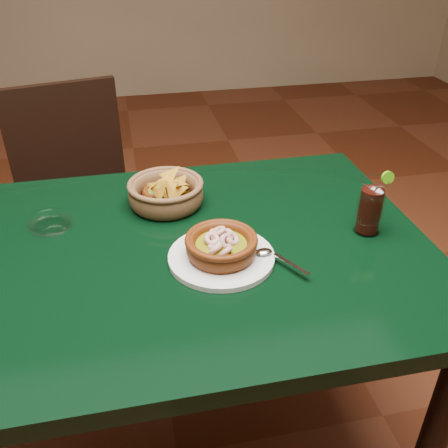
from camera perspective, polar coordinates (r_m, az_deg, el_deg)
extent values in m
cube|color=black|center=(1.11, -7.32, -3.76)|extent=(1.20, 0.80, 0.04)
cylinder|color=black|center=(1.71, 10.71, -5.17)|extent=(0.06, 0.06, 0.71)
cube|color=black|center=(1.81, -15.46, -0.22)|extent=(0.49, 0.49, 0.04)
cylinder|color=black|center=(1.79, -18.89, -10.30)|extent=(0.04, 0.04, 0.44)
cylinder|color=black|center=(1.82, -7.87, -7.58)|extent=(0.04, 0.04, 0.44)
cylinder|color=black|center=(2.07, -20.34, -4.12)|extent=(0.04, 0.04, 0.44)
cylinder|color=black|center=(2.10, -10.87, -1.90)|extent=(0.04, 0.04, 0.44)
cube|color=black|center=(1.87, -17.65, 8.71)|extent=(0.39, 0.12, 0.43)
cylinder|color=silver|center=(1.06, -0.31, -3.80)|extent=(0.23, 0.23, 0.01)
cylinder|color=#491C07|center=(1.05, -0.31, -3.35)|extent=(0.13, 0.13, 0.01)
torus|color=#491C07|center=(1.04, -0.31, -2.60)|extent=(0.17, 0.17, 0.04)
torus|color=#491C07|center=(1.03, -0.31, -1.78)|extent=(0.15, 0.15, 0.01)
cylinder|color=#67650C|center=(1.04, -0.31, -2.36)|extent=(0.12, 0.12, 0.01)
torus|color=#C99A8F|center=(1.04, 0.93, -1.68)|extent=(0.04, 0.05, 0.04)
torus|color=#C99A8F|center=(1.05, 0.24, -1.32)|extent=(0.04, 0.04, 0.03)
torus|color=#C99A8F|center=(1.05, -0.65, -0.83)|extent=(0.05, 0.05, 0.03)
torus|color=#C99A8F|center=(1.05, -1.05, -1.37)|extent=(0.04, 0.04, 0.04)
torus|color=#C99A8F|center=(1.04, -1.39, -1.72)|extent=(0.04, 0.04, 0.03)
torus|color=#C99A8F|center=(1.03, -1.03, -2.37)|extent=(0.04, 0.04, 0.02)
torus|color=#C99A8F|center=(1.01, -1.02, -2.98)|extent=(0.04, 0.04, 0.04)
torus|color=#C99A8F|center=(1.00, 0.18, -3.23)|extent=(0.05, 0.04, 0.04)
torus|color=#C99A8F|center=(1.03, 0.28, -1.99)|extent=(0.04, 0.04, 0.04)
cube|color=silver|center=(1.03, 7.70, -4.58)|extent=(0.05, 0.09, 0.00)
ellipsoid|color=silver|center=(1.06, 4.58, -3.16)|extent=(0.04, 0.02, 0.01)
cylinder|color=brown|center=(1.26, -6.57, 2.38)|extent=(0.16, 0.16, 0.01)
torus|color=brown|center=(1.25, -6.64, 3.43)|extent=(0.22, 0.22, 0.06)
torus|color=brown|center=(1.24, -6.72, 4.55)|extent=(0.19, 0.19, 0.01)
cone|color=#C3891C|center=(1.22, -7.14, 4.09)|extent=(0.05, 0.09, 0.08)
cone|color=#C3891C|center=(1.22, -4.67, 3.59)|extent=(0.08, 0.05, 0.08)
cone|color=#C3891C|center=(1.25, -5.23, 4.91)|extent=(0.08, 0.10, 0.06)
cone|color=#C3891C|center=(1.25, -6.14, 3.90)|extent=(0.04, 0.08, 0.09)
cone|color=#C3891C|center=(1.19, -7.58, 3.99)|extent=(0.08, 0.06, 0.09)
cone|color=#C3891C|center=(1.25, -6.84, 3.61)|extent=(0.09, 0.06, 0.08)
cone|color=#C3891C|center=(1.26, -7.35, 3.80)|extent=(0.08, 0.10, 0.06)
cone|color=#C3891C|center=(1.20, -7.75, 4.74)|extent=(0.08, 0.09, 0.05)
cone|color=#C3891C|center=(1.21, -5.17, 4.25)|extent=(0.08, 0.06, 0.06)
cone|color=#C3891C|center=(1.20, -5.67, 3.84)|extent=(0.10, 0.05, 0.09)
cone|color=#C3891C|center=(1.28, -5.30, 4.53)|extent=(0.10, 0.06, 0.08)
cone|color=#C3891C|center=(1.22, -8.55, 2.67)|extent=(0.07, 0.06, 0.04)
cone|color=#C3891C|center=(1.25, -5.09, 3.91)|extent=(0.08, 0.05, 0.08)
cone|color=#C3891C|center=(1.24, -6.29, 4.71)|extent=(0.08, 0.09, 0.06)
cone|color=#C3891C|center=(1.26, -6.41, 4.23)|extent=(0.07, 0.07, 0.06)
cone|color=#C3891C|center=(1.26, -6.27, 5.56)|extent=(0.08, 0.08, 0.05)
cone|color=#C3891C|center=(1.21, -5.87, 4.16)|extent=(0.05, 0.10, 0.08)
cone|color=#C3891C|center=(1.25, -6.07, 4.74)|extent=(0.08, 0.07, 0.04)
cylinder|color=#491C07|center=(1.28, -7.18, 2.79)|extent=(0.08, 0.08, 0.01)
torus|color=#491C07|center=(1.28, -7.23, 3.36)|extent=(0.11, 0.11, 0.04)
cylinder|color=#2B4515|center=(1.27, -7.24, 3.57)|extent=(0.06, 0.06, 0.01)
sphere|color=#2B4515|center=(1.26, -6.88, 3.58)|extent=(0.02, 0.02, 0.02)
sphere|color=#2B4515|center=(1.26, -7.28, 3.46)|extent=(0.02, 0.02, 0.02)
sphere|color=#2B4515|center=(1.28, -7.22, 3.96)|extent=(0.02, 0.02, 0.02)
sphere|color=#2B4515|center=(1.26, -7.77, 3.48)|extent=(0.02, 0.02, 0.02)
sphere|color=#2B4515|center=(1.26, -6.70, 3.53)|extent=(0.02, 0.02, 0.02)
cylinder|color=white|center=(1.20, 15.95, -0.62)|extent=(0.06, 0.06, 0.01)
torus|color=white|center=(1.17, 16.40, 1.96)|extent=(0.13, 0.13, 0.07)
cylinder|color=black|center=(1.17, 16.32, 1.51)|extent=(0.05, 0.05, 0.10)
cube|color=silver|center=(1.15, 16.25, 2.95)|extent=(0.02, 0.02, 0.02)
cube|color=silver|center=(1.14, 17.35, 3.40)|extent=(0.03, 0.02, 0.02)
cube|color=silver|center=(1.15, 16.68, 3.56)|extent=(0.02, 0.02, 0.02)
torus|color=white|center=(1.14, 16.88, 4.72)|extent=(0.06, 0.06, 0.00)
cylinder|color=#55A90E|center=(1.15, 18.21, 5.09)|extent=(0.03, 0.01, 0.03)
cylinder|color=white|center=(1.23, -19.20, -0.12)|extent=(0.09, 0.09, 0.01)
torus|color=white|center=(1.23, -19.28, 0.27)|extent=(0.11, 0.11, 0.03)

